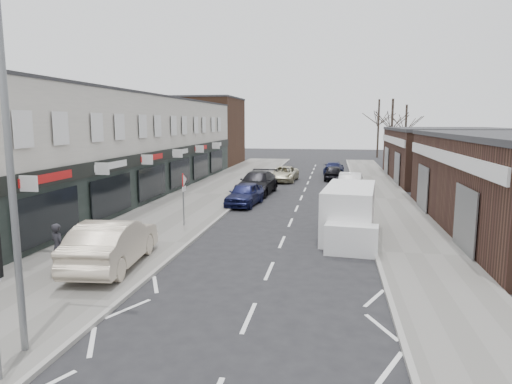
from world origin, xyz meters
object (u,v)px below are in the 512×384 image
at_px(parked_car_left_b, 257,183).
at_px(parked_car_right_c, 334,168).
at_px(sedan_on_pavement, 113,243).
at_px(street_lamp, 16,153).
at_px(parked_car_left_c, 284,174).
at_px(warning_sign, 184,184).
at_px(pedestrian, 58,247).
at_px(parked_car_right_b, 334,173).
at_px(parked_car_right_a, 351,182).
at_px(parked_car_left_a, 245,194).
at_px(white_van, 349,214).

relative_size(parked_car_left_b, parked_car_right_c, 1.26).
bearing_deg(sedan_on_pavement, street_lamp, 94.07).
height_order(parked_car_left_c, parked_car_right_c, parked_car_left_c).
height_order(warning_sign, pedestrian, warning_sign).
xyz_separation_m(warning_sign, sedan_on_pavement, (-0.42, -6.77, -1.22)).
bearing_deg(parked_car_right_b, parked_car_right_c, -86.33).
distance_m(pedestrian, parked_car_left_b, 19.18).
bearing_deg(parked_car_right_c, pedestrian, 78.29).
relative_size(sedan_on_pavement, parked_car_right_c, 1.17).
height_order(pedestrian, parked_car_left_b, pedestrian).
xyz_separation_m(parked_car_left_c, parked_car_right_c, (4.40, 6.13, -0.02)).
xyz_separation_m(parked_car_right_b, parked_car_right_c, (0.00, 4.46, -0.02)).
height_order(pedestrian, parked_car_right_a, pedestrian).
xyz_separation_m(street_lamp, parked_car_left_a, (1.17, 19.33, -3.89)).
bearing_deg(parked_car_right_a, parked_car_left_c, -36.97).
relative_size(warning_sign, pedestrian, 1.60).
bearing_deg(pedestrian, parked_car_left_c, -76.72).
bearing_deg(parked_car_left_c, pedestrian, -97.52).
bearing_deg(white_van, pedestrian, -139.89).
xyz_separation_m(parked_car_left_a, parked_car_left_b, (0.01, 4.69, 0.10)).
bearing_deg(sedan_on_pavement, parked_car_right_c, -109.70).
height_order(warning_sign, sedan_on_pavement, warning_sign).
xyz_separation_m(street_lamp, warning_sign, (-0.63, 12.80, -2.42)).
bearing_deg(parked_car_left_a, parked_car_right_a, 50.88).
distance_m(warning_sign, parked_car_left_c, 18.98).
relative_size(warning_sign, parked_car_right_c, 0.60).
distance_m(sedan_on_pavement, pedestrian, 1.81).
height_order(white_van, parked_car_left_b, white_van).
distance_m(sedan_on_pavement, parked_car_left_a, 13.49).
height_order(street_lamp, parked_car_left_c, street_lamp).
bearing_deg(pedestrian, parked_car_left_b, -77.54).
bearing_deg(street_lamp, sedan_on_pavement, 99.93).
height_order(parked_car_right_b, parked_car_right_c, parked_car_right_b).
bearing_deg(parked_car_left_a, warning_sign, -99.65).
relative_size(street_lamp, white_van, 1.28).
xyz_separation_m(sedan_on_pavement, parked_car_left_a, (2.23, 13.30, -0.25)).
relative_size(parked_car_left_a, parked_car_left_b, 0.75).
height_order(street_lamp, parked_car_right_a, street_lamp).
xyz_separation_m(sedan_on_pavement, parked_car_left_b, (2.24, 17.99, -0.16)).
bearing_deg(warning_sign, parked_car_right_c, 73.48).
relative_size(street_lamp, warning_sign, 2.96).
bearing_deg(parked_car_right_a, street_lamp, 78.78).
distance_m(sedan_on_pavement, parked_car_left_c, 25.68).
bearing_deg(parked_car_right_a, parked_car_left_b, 23.55).
bearing_deg(parked_car_left_b, pedestrian, -97.26).
bearing_deg(pedestrian, parked_car_right_c, -82.12).
relative_size(street_lamp, sedan_on_pavement, 1.53).
bearing_deg(street_lamp, warning_sign, 92.84).
distance_m(parked_car_left_a, parked_car_right_b, 14.90).
height_order(warning_sign, white_van, warning_sign).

